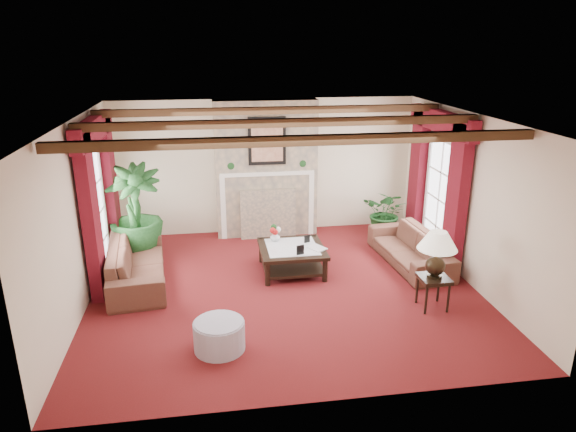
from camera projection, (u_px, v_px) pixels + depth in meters
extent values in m
plane|color=#4A0D0D|center=(285.00, 289.00, 8.20)|extent=(6.00, 6.00, 0.00)
plane|color=white|center=(284.00, 119.00, 7.32)|extent=(6.00, 6.00, 0.00)
cube|color=beige|center=(265.00, 167.00, 10.33)|extent=(6.00, 0.02, 2.70)
cube|color=beige|center=(77.00, 218.00, 7.33)|extent=(0.02, 5.50, 2.70)
cube|color=beige|center=(470.00, 200.00, 8.18)|extent=(0.02, 5.50, 2.70)
imported|color=black|center=(136.00, 257.00, 8.33)|extent=(2.31, 1.09, 0.85)
imported|color=black|center=(411.00, 243.00, 9.01)|extent=(2.12, 0.93, 0.79)
imported|color=black|center=(137.00, 233.00, 9.23)|extent=(1.03, 1.75, 0.96)
imported|color=black|center=(386.00, 218.00, 10.31)|extent=(1.82, 1.83, 0.76)
cylinder|color=#9992A5|center=(219.00, 336.00, 6.53)|extent=(0.65, 0.65, 0.38)
imported|color=silver|center=(275.00, 237.00, 8.91)|extent=(0.29, 0.29, 0.17)
imported|color=black|center=(312.00, 242.00, 8.49)|extent=(0.25, 0.23, 0.31)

